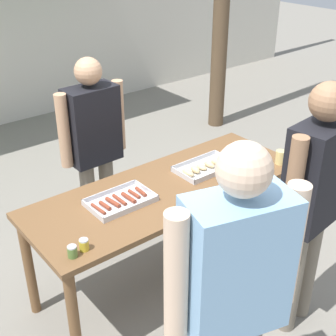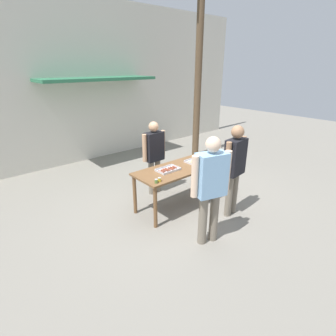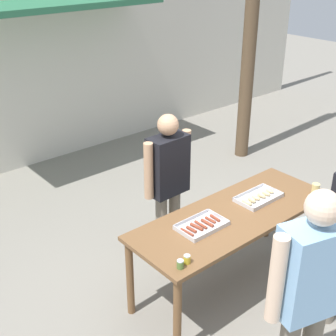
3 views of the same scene
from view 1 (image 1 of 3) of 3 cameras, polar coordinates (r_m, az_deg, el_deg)
The scene contains 10 objects.
ground_plane at distance 3.89m, azimuth 0.00°, elevation -13.13°, with size 24.00×24.00×0.00m, color gray.
serving_table at distance 3.44m, azimuth 0.00°, elevation -3.71°, with size 2.11×0.78×0.85m.
food_tray_sausages at distance 3.21m, azimuth -5.81°, elevation -4.02°, with size 0.44×0.29×0.04m.
food_tray_buns at distance 3.61m, azimuth 4.47°, elevation 0.10°, with size 0.47×0.27×0.06m.
condiment_jar_mustard at distance 2.76m, azimuth -11.58°, elevation -9.94°, with size 0.06×0.06×0.07m.
condiment_jar_ketchup at distance 2.80m, azimuth -10.20°, elevation -9.19°, with size 0.06×0.06×0.07m.
beer_cup at distance 3.78m, azimuth 13.54°, elevation 1.28°, with size 0.08×0.08×0.11m.
person_server_behind_table at distance 3.85m, azimuth -9.05°, elevation 3.51°, with size 0.60×0.24×1.65m.
person_customer_holding_hotdog at distance 2.23m, azimuth 8.03°, elevation -14.31°, with size 0.66×0.38×1.80m.
person_customer_with_cup at distance 3.04m, azimuth 17.32°, elevation -2.96°, with size 0.62×0.28×1.77m.
Camera 1 is at (-1.82, -2.28, 2.56)m, focal length 50.00 mm.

